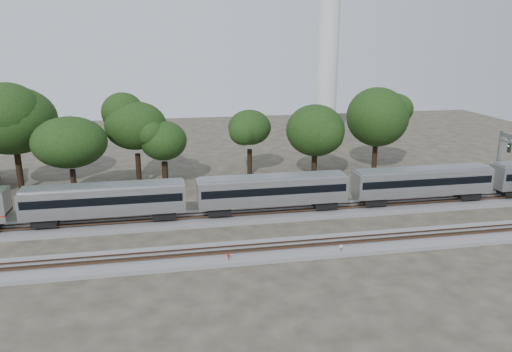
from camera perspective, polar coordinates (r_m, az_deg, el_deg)
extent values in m
plane|color=#383328|center=(51.94, -5.46, -7.36)|extent=(160.00, 160.00, 0.00)
cube|color=slate|center=(57.42, -6.05, -4.85)|extent=(160.00, 5.00, 0.40)
cube|color=brown|center=(56.59, -6.00, -4.68)|extent=(160.00, 0.08, 0.15)
cube|color=brown|center=(57.93, -6.12, -4.19)|extent=(160.00, 0.08, 0.15)
cube|color=slate|center=(48.22, -5.00, -8.99)|extent=(160.00, 5.00, 0.40)
cube|color=brown|center=(47.38, -4.92, -8.85)|extent=(160.00, 0.08, 0.15)
cube|color=brown|center=(48.68, -5.10, -8.16)|extent=(160.00, 0.08, 0.15)
cube|color=silver|center=(56.69, -16.92, -2.62)|extent=(17.35, 2.99, 2.99)
cube|color=black|center=(56.60, -16.95, -2.33)|extent=(16.75, 3.04, 0.90)
cube|color=gray|center=(56.24, -17.05, -1.12)|extent=(16.95, 2.39, 0.35)
cube|color=black|center=(58.37, -22.92, -4.70)|extent=(2.59, 2.19, 0.90)
cube|color=black|center=(56.94, -10.47, -4.17)|extent=(2.59, 2.19, 0.90)
cube|color=silver|center=(57.62, 1.92, -1.62)|extent=(17.35, 2.99, 2.99)
cube|color=black|center=(57.53, 1.93, -1.34)|extent=(16.75, 3.04, 0.90)
cube|color=gray|center=(57.17, 1.94, -0.15)|extent=(16.95, 2.39, 0.35)
cube|color=black|center=(57.24, -4.26, -3.83)|extent=(2.59, 2.19, 0.90)
cube|color=black|center=(59.86, 7.79, -3.05)|extent=(2.59, 2.19, 0.90)
cube|color=silver|center=(64.25, 18.47, -0.60)|extent=(17.35, 2.99, 2.99)
cube|color=black|center=(64.17, 18.49, -0.34)|extent=(16.75, 3.04, 0.90)
cube|color=gray|center=(63.85, 18.59, 0.73)|extent=(16.95, 2.39, 0.35)
cube|color=black|center=(62.05, 13.22, -2.65)|extent=(2.59, 2.19, 0.90)
cube|color=black|center=(68.03, 22.96, -1.87)|extent=(2.59, 2.19, 0.90)
cube|color=black|center=(71.60, 27.09, -1.53)|extent=(2.59, 2.19, 0.90)
cylinder|color=#512D19|center=(46.59, -3.16, -9.51)|extent=(0.06, 0.06, 0.94)
cylinder|color=red|center=(46.42, -3.17, -9.05)|extent=(0.33, 0.11, 0.33)
cylinder|color=#512D19|center=(49.03, 9.68, -8.39)|extent=(0.06, 0.06, 0.95)
cylinder|color=silver|center=(48.86, 9.71, -7.94)|extent=(0.34, 0.05, 0.34)
cube|color=#512D19|center=(48.32, 5.04, -9.00)|extent=(0.58, 0.48, 0.30)
cylinder|color=silver|center=(100.02, 8.15, 12.17)|extent=(4.08, 4.08, 28.57)
cone|color=silver|center=(101.51, 7.88, 5.26)|extent=(6.53, 6.53, 4.08)
cube|color=gray|center=(73.36, 25.91, 1.42)|extent=(0.32, 0.32, 8.30)
cube|color=black|center=(71.06, 26.96, 2.86)|extent=(0.23, 0.46, 1.11)
cylinder|color=black|center=(74.56, -25.41, 0.44)|extent=(0.70, 0.70, 5.16)
ellipsoid|color=black|center=(73.21, -26.05, 5.73)|extent=(9.72, 9.72, 8.26)
cylinder|color=black|center=(67.20, -20.09, -1.00)|extent=(0.70, 0.70, 4.10)
ellipsoid|color=black|center=(65.90, -20.54, 3.63)|extent=(7.73, 7.73, 6.57)
cylinder|color=black|center=(71.40, -13.26, 0.71)|extent=(0.70, 0.70, 4.57)
ellipsoid|color=black|center=(70.09, -13.58, 5.61)|extent=(8.62, 8.62, 7.33)
cylinder|color=black|center=(70.29, -10.34, 0.19)|extent=(0.70, 0.70, 3.52)
ellipsoid|color=black|center=(69.18, -10.53, 4.00)|extent=(6.64, 6.64, 5.64)
cylinder|color=black|center=(75.10, -0.73, 1.61)|extent=(0.70, 0.70, 3.90)
ellipsoid|color=black|center=(73.98, -0.74, 5.59)|extent=(7.35, 7.35, 6.25)
cylinder|color=black|center=(73.59, 6.66, 1.19)|extent=(0.70, 0.70, 3.87)
ellipsoid|color=black|center=(72.45, 6.80, 5.21)|extent=(7.30, 7.30, 6.20)
cylinder|color=black|center=(79.85, 13.41, 2.26)|extent=(0.70, 0.70, 4.50)
ellipsoid|color=black|center=(78.68, 13.69, 6.58)|extent=(8.49, 8.49, 7.22)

